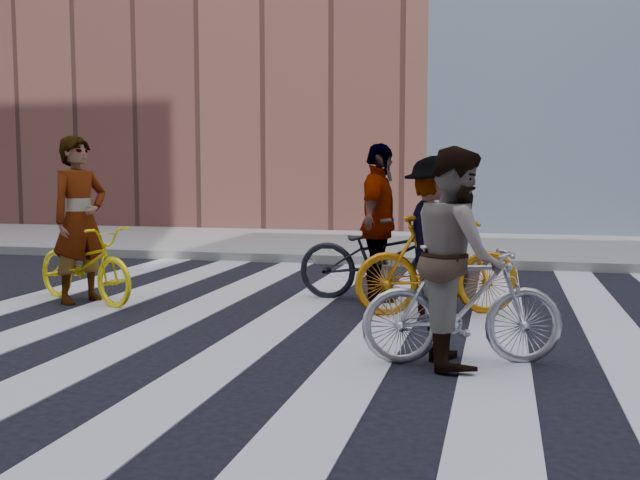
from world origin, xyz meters
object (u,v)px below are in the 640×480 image
at_px(rider_mid, 457,256).
at_px(bike_yellow_left, 85,264).
at_px(rider_rear, 379,223).
at_px(bike_silver_mid, 463,305).
at_px(rider_right, 433,236).
at_px(bike_yellow_right, 437,266).
at_px(bike_dark_rear, 382,257).
at_px(rider_left, 80,220).

bearing_deg(rider_mid, bike_yellow_left, 53.59).
distance_m(rider_mid, rider_rear, 2.94).
distance_m(bike_silver_mid, rider_rear, 2.99).
xyz_separation_m(bike_silver_mid, rider_right, (-0.42, 2.01, 0.37)).
bearing_deg(rider_mid, rider_right, -3.78).
distance_m(bike_yellow_left, rider_mid, 4.84).
height_order(bike_silver_mid, rider_rear, rider_rear).
relative_size(bike_yellow_right, rider_mid, 1.02).
height_order(bike_yellow_left, rider_rear, rider_rear).
bearing_deg(rider_right, rider_rear, 25.52).
height_order(bike_yellow_right, rider_right, rider_right).
height_order(bike_yellow_left, bike_yellow_right, bike_yellow_right).
distance_m(bike_yellow_right, rider_rear, 1.13).
xyz_separation_m(bike_dark_rear, rider_rear, (-0.05, 0.00, 0.41)).
height_order(rider_right, rider_rear, rider_rear).
bearing_deg(rider_rear, rider_mid, -156.25).
distance_m(bike_dark_rear, rider_left, 3.62).
bearing_deg(bike_yellow_left, bike_silver_mid, -87.57).
xyz_separation_m(bike_silver_mid, rider_left, (-4.56, 1.82, 0.49)).
height_order(bike_silver_mid, rider_right, rider_right).
xyz_separation_m(bike_yellow_right, rider_right, (-0.05, 0.00, 0.32)).
bearing_deg(rider_right, bike_dark_rear, 23.45).
relative_size(bike_yellow_left, rider_mid, 0.99).
bearing_deg(bike_silver_mid, rider_right, -2.40).
xyz_separation_m(bike_silver_mid, rider_mid, (-0.05, 0.00, 0.39)).
distance_m(rider_right, rider_rear, 1.02).
relative_size(bike_yellow_right, rider_rear, 0.96).
height_order(bike_yellow_right, bike_dark_rear, bike_yellow_right).
bearing_deg(bike_silver_mid, rider_left, 54.03).
relative_size(bike_yellow_left, bike_dark_rear, 0.85).
xyz_separation_m(bike_yellow_right, rider_rear, (-0.76, 0.73, 0.40)).
bearing_deg(rider_left, bike_yellow_right, -63.06).
bearing_deg(bike_dark_rear, bike_yellow_right, -133.40).
xyz_separation_m(bike_yellow_left, rider_left, (-0.05, -0.00, 0.53)).
height_order(bike_yellow_right, rider_left, rider_left).
xyz_separation_m(bike_dark_rear, rider_left, (-3.48, -0.91, 0.45)).
height_order(rider_left, rider_rear, rider_left).
xyz_separation_m(bike_yellow_right, rider_left, (-4.19, -0.19, 0.44)).
bearing_deg(bike_yellow_left, rider_mid, -87.80).
height_order(bike_yellow_left, rider_mid, rider_mid).
bearing_deg(rider_mid, rider_left, 53.81).
relative_size(rider_right, rider_rear, 0.91).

